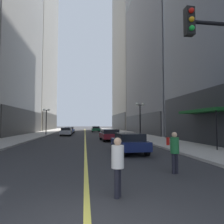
{
  "coord_description": "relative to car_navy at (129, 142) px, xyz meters",
  "views": [
    {
      "loc": [
        -0.07,
        -3.22,
        1.97
      ],
      "look_at": [
        5.57,
        37.82,
        4.38
      ],
      "focal_mm": 31.8,
      "sensor_mm": 36.0,
      "label": 1
    }
  ],
  "objects": [
    {
      "name": "ground_plane",
      "position": [
        -2.88,
        25.11,
        -0.72
      ],
      "size": [
        200.0,
        200.0,
        0.0
      ],
      "primitive_type": "plane",
      "color": "#2D2D30"
    },
    {
      "name": "sidewalk_left",
      "position": [
        -11.13,
        25.11,
        -0.64
      ],
      "size": [
        4.5,
        78.0,
        0.15
      ],
      "primitive_type": "cube",
      "color": "#ADA8A0",
      "rests_on": "ground"
    },
    {
      "name": "car_silver",
      "position": [
        -5.93,
        20.11,
        0.0
      ],
      "size": [
        1.77,
        4.53,
        1.32
      ],
      "color": "#B7B7BC",
      "rests_on": "ground"
    },
    {
      "name": "pedestrian_in_white_shirt",
      "position": [
        -2.06,
        -7.77,
        0.2
      ],
      "size": [
        0.46,
        0.46,
        1.59
      ],
      "color": "black",
      "rests_on": "ground"
    },
    {
      "name": "lane_centre_stripe",
      "position": [
        -2.88,
        25.11,
        -0.71
      ],
      "size": [
        0.16,
        70.0,
        0.01
      ],
      "primitive_type": "cube",
      "color": "#E5D64C",
      "rests_on": "ground"
    },
    {
      "name": "car_navy",
      "position": [
        0.0,
        0.0,
        0.0
      ],
      "size": [
        1.88,
        4.28,
        1.32
      ],
      "color": "#141E4C",
      "rests_on": "ground"
    },
    {
      "name": "car_green",
      "position": [
        -0.42,
        33.48,
        0.0
      ],
      "size": [
        1.94,
        4.63,
        1.32
      ],
      "color": "#196038",
      "rests_on": "ground"
    },
    {
      "name": "building_right_mid",
      "position": [
        12.68,
        24.61,
        14.6
      ],
      "size": [
        10.34,
        24.0,
        30.79
      ],
      "color": "gray",
      "rests_on": "ground"
    },
    {
      "name": "sidewalk_right",
      "position": [
        5.37,
        25.11,
        -0.64
      ],
      "size": [
        4.5,
        78.0,
        0.15
      ],
      "primitive_type": "cube",
      "color": "#ADA8A0",
      "rests_on": "ground"
    },
    {
      "name": "storefront_awning_right",
      "position": [
        6.81,
        2.14,
        2.27
      ],
      "size": [
        1.6,
        5.51,
        3.12
      ],
      "color": "#144C1E",
      "rests_on": "ground"
    },
    {
      "name": "pedestrian_in_green_parka",
      "position": [
        0.59,
        -5.61,
        0.23
      ],
      "size": [
        0.45,
        0.45,
        1.63
      ],
      "color": "black",
      "rests_on": "ground"
    },
    {
      "name": "street_lamp_left_far",
      "position": [
        -9.28,
        20.9,
        2.54
      ],
      "size": [
        1.06,
        0.36,
        4.43
      ],
      "color": "black",
      "rests_on": "ground"
    },
    {
      "name": "fire_hydrant_right",
      "position": [
        4.02,
        2.9,
        -0.32
      ],
      "size": [
        0.28,
        0.28,
        0.8
      ],
      "primitive_type": "cylinder",
      "color": "red",
      "rests_on": "ground"
    },
    {
      "name": "building_left_far",
      "position": [
        -18.67,
        50.11,
        28.62
      ],
      "size": [
        10.77,
        26.0,
        58.87
      ],
      "color": "#B7AD99",
      "rests_on": "ground"
    },
    {
      "name": "street_lamp_right_mid",
      "position": [
        3.52,
        9.6,
        2.54
      ],
      "size": [
        1.06,
        0.36,
        4.43
      ],
      "color": "black",
      "rests_on": "ground"
    },
    {
      "name": "car_maroon",
      "position": [
        -0.12,
        9.48,
        0.0
      ],
      "size": [
        2.12,
        4.45,
        1.32
      ],
      "color": "maroon",
      "rests_on": "ground"
    },
    {
      "name": "building_right_far",
      "position": [
        15.39,
        50.11,
        32.2
      ],
      "size": [
        15.73,
        26.0,
        65.98
      ],
      "color": "#A8A399",
      "rests_on": "ground"
    },
    {
      "name": "car_blue",
      "position": [
        -5.93,
        26.69,
        -0.0
      ],
      "size": [
        1.89,
        4.2,
        1.32
      ],
      "color": "navy",
      "rests_on": "ground"
    }
  ]
}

